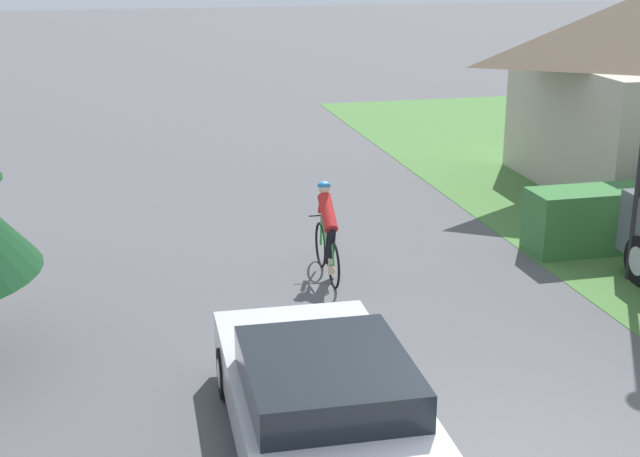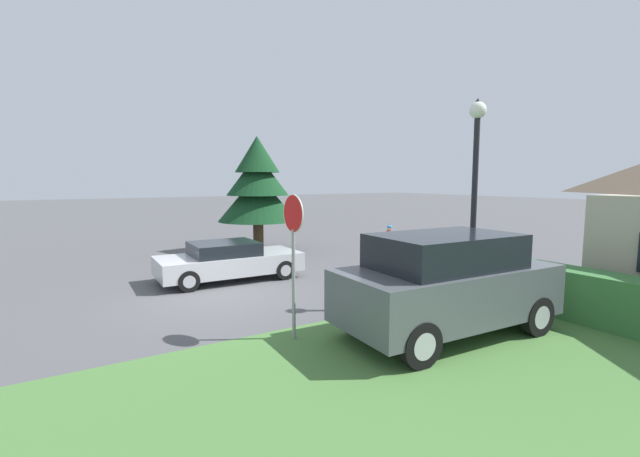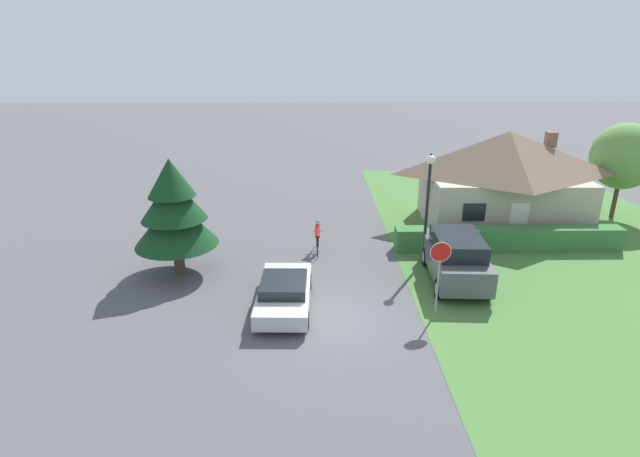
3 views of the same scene
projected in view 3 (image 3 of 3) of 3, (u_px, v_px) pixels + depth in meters
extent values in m
plane|color=#515154|center=(331.00, 318.00, 18.02)|extent=(140.00, 140.00, 0.00)
cube|color=#477538|center=(582.00, 269.00, 21.96)|extent=(16.00, 36.00, 0.01)
cube|color=#B2A893|center=(501.00, 199.00, 27.00)|extent=(8.10, 5.27, 2.76)
pyramid|color=#75604C|center=(507.00, 153.00, 26.12)|extent=(8.74, 5.69, 2.29)
cube|color=silver|center=(518.00, 222.00, 24.70)|extent=(0.90, 0.08, 2.00)
cube|color=black|center=(474.00, 212.00, 24.52)|extent=(1.10, 0.08, 0.90)
cube|color=brown|center=(551.00, 140.00, 26.38)|extent=(0.51, 0.51, 0.80)
cube|color=#387038|center=(508.00, 239.00, 23.82)|extent=(10.81, 0.90, 1.12)
cube|color=#BCBCC1|center=(284.00, 294.00, 18.65)|extent=(2.02, 4.43, 0.57)
cube|color=black|center=(284.00, 285.00, 18.31)|extent=(1.72, 2.02, 0.40)
cylinder|color=black|center=(266.00, 281.00, 20.13)|extent=(0.24, 0.62, 0.61)
cylinder|color=#ADADB2|center=(266.00, 281.00, 20.13)|extent=(0.25, 0.36, 0.35)
cylinder|color=black|center=(309.00, 282.00, 20.11)|extent=(0.24, 0.62, 0.61)
cylinder|color=#ADADB2|center=(309.00, 282.00, 20.11)|extent=(0.25, 0.36, 0.35)
cylinder|color=black|center=(257.00, 320.00, 17.34)|extent=(0.24, 0.62, 0.61)
cylinder|color=#ADADB2|center=(257.00, 320.00, 17.34)|extent=(0.25, 0.36, 0.35)
cylinder|color=black|center=(306.00, 320.00, 17.32)|extent=(0.24, 0.62, 0.61)
cylinder|color=#ADADB2|center=(306.00, 320.00, 17.32)|extent=(0.25, 0.36, 0.35)
torus|color=black|center=(317.00, 249.00, 23.12)|extent=(0.06, 0.77, 0.77)
torus|color=black|center=(318.00, 241.00, 24.06)|extent=(0.06, 0.77, 0.77)
cylinder|color=#338C3F|center=(318.00, 244.00, 23.29)|extent=(0.04, 0.18, 0.60)
cylinder|color=#338C3F|center=(318.00, 240.00, 23.63)|extent=(0.05, 0.63, 0.69)
cylinder|color=#338C3F|center=(318.00, 235.00, 23.46)|extent=(0.06, 0.75, 0.11)
cylinder|color=#338C3F|center=(318.00, 249.00, 23.29)|extent=(0.04, 0.33, 0.16)
cylinder|color=#338C3F|center=(317.00, 244.00, 23.12)|extent=(0.04, 0.21, 0.48)
cylinder|color=#338C3F|center=(318.00, 236.00, 23.92)|extent=(0.04, 0.12, 0.55)
cylinder|color=black|center=(318.00, 231.00, 23.79)|extent=(0.44, 0.04, 0.02)
ellipsoid|color=black|center=(318.00, 238.00, 23.12)|extent=(0.09, 0.20, 0.05)
cylinder|color=black|center=(318.00, 242.00, 23.18)|extent=(0.12, 0.25, 0.50)
cylinder|color=black|center=(318.00, 242.00, 23.36)|extent=(0.12, 0.25, 0.66)
cylinder|color=beige|center=(318.00, 249.00, 23.38)|extent=(0.08, 0.08, 0.30)
cylinder|color=beige|center=(319.00, 250.00, 23.56)|extent=(0.17, 0.08, 0.21)
cylinder|color=red|center=(318.00, 231.00, 23.30)|extent=(0.24, 0.69, 0.58)
cylinder|color=red|center=(318.00, 229.00, 23.51)|extent=(0.08, 0.25, 0.36)
cylinder|color=red|center=(318.00, 227.00, 23.77)|extent=(0.08, 0.25, 0.36)
sphere|color=beige|center=(318.00, 222.00, 23.44)|extent=(0.19, 0.19, 0.19)
ellipsoid|color=#267FBF|center=(318.00, 221.00, 23.42)|extent=(0.22, 0.18, 0.12)
cube|color=#4C5156|center=(455.00, 261.00, 20.55)|extent=(2.27, 4.65, 1.02)
cube|color=black|center=(458.00, 243.00, 20.16)|extent=(1.94, 2.93, 0.67)
cylinder|color=black|center=(426.00, 257.00, 22.20)|extent=(0.28, 0.82, 0.81)
cylinder|color=#ADADB2|center=(426.00, 257.00, 22.20)|extent=(0.28, 0.48, 0.47)
cylinder|color=black|center=(468.00, 257.00, 22.14)|extent=(0.28, 0.82, 0.81)
cylinder|color=#ADADB2|center=(468.00, 257.00, 22.14)|extent=(0.28, 0.48, 0.47)
cylinder|color=black|center=(439.00, 289.00, 19.30)|extent=(0.28, 0.82, 0.81)
cylinder|color=#ADADB2|center=(439.00, 289.00, 19.30)|extent=(0.28, 0.48, 0.47)
cylinder|color=black|center=(487.00, 290.00, 19.24)|extent=(0.28, 0.82, 0.81)
cylinder|color=#ADADB2|center=(487.00, 290.00, 19.24)|extent=(0.28, 0.48, 0.47)
cylinder|color=gray|center=(437.00, 288.00, 17.88)|extent=(0.07, 0.07, 2.19)
cylinder|color=red|center=(441.00, 252.00, 17.39)|extent=(0.71, 0.04, 0.71)
cylinder|color=silver|center=(441.00, 252.00, 17.39)|extent=(0.75, 0.03, 0.75)
cylinder|color=black|center=(426.00, 215.00, 21.78)|extent=(0.13, 0.13, 4.57)
sphere|color=white|center=(431.00, 160.00, 20.92)|extent=(0.39, 0.39, 0.39)
cone|color=black|center=(431.00, 155.00, 20.85)|extent=(0.24, 0.24, 0.16)
cylinder|color=#4C3823|center=(179.00, 259.00, 21.36)|extent=(0.46, 0.46, 1.33)
cone|color=#143D1E|center=(175.00, 221.00, 20.77)|extent=(3.47, 3.47, 2.06)
cone|color=#143D1E|center=(173.00, 198.00, 20.41)|extent=(2.71, 2.71, 1.81)
cone|color=#143D1E|center=(170.00, 177.00, 20.11)|extent=(1.95, 1.95, 1.57)
cylinder|color=#4C3823|center=(615.00, 200.00, 28.12)|extent=(0.24, 0.24, 2.06)
ellipsoid|color=#609347|center=(624.00, 156.00, 27.25)|extent=(3.45, 3.45, 3.62)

